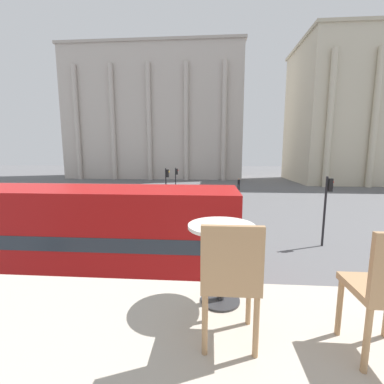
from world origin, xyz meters
name	(u,v)px	position (x,y,z in m)	size (l,w,h in m)	color
double_decker_bus	(90,237)	(-3.15, 5.68, 2.19)	(10.08, 2.67, 3.91)	black
cafe_dining_table	(221,246)	(1.11, -0.35, 4.26)	(0.60, 0.60, 0.73)	#2D2D30
cafe_chair_0	(230,277)	(1.15, -0.89, 4.24)	(0.40, 0.40, 0.91)	#A87F56
plaza_building_left	(155,115)	(-10.66, 51.96, 12.84)	(35.65, 11.93, 25.67)	#BCB2A8
plaza_building_right	(366,113)	(27.79, 45.50, 11.88)	(24.22, 16.38, 23.75)	beige
traffic_light_near	(327,201)	(7.27, 11.52, 2.51)	(0.42, 0.24, 3.85)	black
traffic_light_mid	(167,183)	(-2.94, 20.10, 2.44)	(0.42, 0.24, 3.73)	black
traffic_light_far	(176,177)	(-3.10, 27.68, 2.21)	(0.42, 0.24, 3.35)	black
car_silver	(191,199)	(-0.82, 21.57, 0.70)	(4.20, 1.93, 1.35)	black
car_maroon	(201,196)	(-0.01, 23.61, 0.70)	(4.20, 1.93, 1.35)	black
pedestrian_red	(225,195)	(2.44, 22.32, 1.02)	(0.32, 0.32, 1.76)	#282B33
pedestrian_black	(239,183)	(4.88, 33.07, 0.95)	(0.32, 0.32, 1.66)	#282B33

